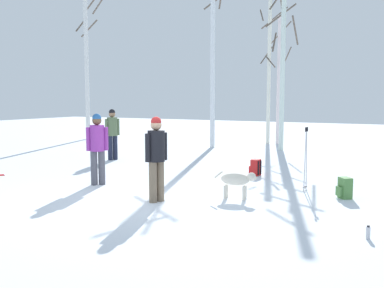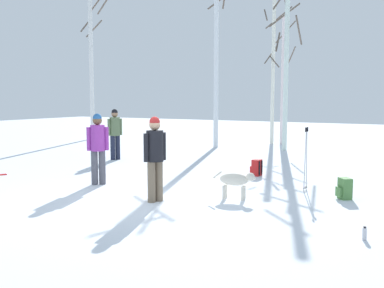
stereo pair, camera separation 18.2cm
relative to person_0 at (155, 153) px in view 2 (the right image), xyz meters
name	(u,v)px [view 2 (the right image)]	position (x,y,z in m)	size (l,w,h in m)	color
ground_plane	(145,200)	(-0.24, 0.00, -0.98)	(60.00, 60.00, 0.00)	white
person_0	(155,153)	(0.00, 0.00, 0.00)	(0.34, 0.49, 1.72)	#72604C
person_1	(98,144)	(-2.17, 0.79, 0.00)	(0.41, 0.38, 1.72)	#4C4C56
person_2	(115,131)	(-4.53, 4.34, 0.00)	(0.34, 0.47, 1.72)	#1E2338
dog	(236,181)	(1.34, 0.99, -0.59)	(0.88, 0.35, 0.57)	beige
ski_poles_0	(306,157)	(2.38, 2.49, -0.21)	(0.07, 0.24, 1.43)	#B2B2BC
backpack_0	(344,189)	(3.30, 2.07, -0.77)	(0.35, 0.34, 0.44)	#4C7F3F
backpack_1	(257,168)	(0.75, 3.76, -0.77)	(0.31, 0.28, 0.44)	red
water_bottle_0	(365,234)	(4.02, -0.50, -0.88)	(0.06, 0.06, 0.21)	silver
birch_tree_0	(92,59)	(-10.43, 9.84, 3.08)	(1.52, 1.24, 7.78)	silver
birch_tree_1	(217,64)	(-3.13, 9.31, 2.53)	(1.42, 1.44, 6.78)	silver
birch_tree_2	(273,68)	(-1.51, 11.79, 2.44)	(1.26, 1.19, 6.70)	silver
birch_tree_3	(282,78)	(-1.11, 11.87, 2.01)	(1.28, 1.32, 5.71)	silver
birch_tree_4	(286,60)	(-0.27, 9.62, 2.59)	(1.34, 1.32, 6.85)	silver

